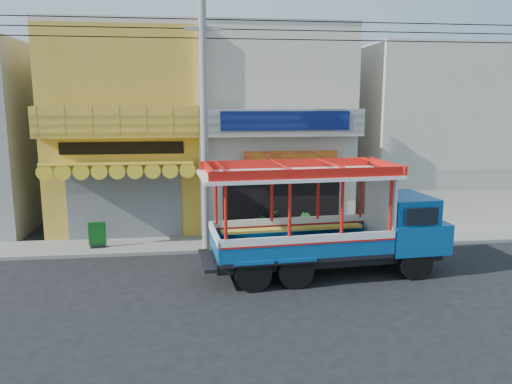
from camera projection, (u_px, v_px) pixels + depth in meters
ground at (243, 283)px, 14.65m from camera, size 90.00×90.00×0.00m
sidewalk at (233, 243)px, 18.54m from camera, size 30.00×2.00×0.12m
shophouse_left at (131, 129)px, 21.21m from camera, size 6.00×7.50×8.24m
shophouse_right at (271, 128)px, 21.93m from camera, size 6.00×6.75×8.24m
party_pilaster at (204, 135)px, 18.55m from camera, size 0.35×0.30×8.00m
filler_building_right at (421, 133)px, 22.86m from camera, size 6.00×6.00×7.60m
utility_pole at (208, 108)px, 16.87m from camera, size 28.00×0.26×9.00m
songthaew_truck at (342, 221)px, 15.20m from camera, size 7.55×2.95×3.45m
green_sign at (97, 237)px, 17.70m from camera, size 0.60×0.33×0.92m
potted_plant_a at (265, 223)px, 19.26m from camera, size 1.17×1.14×0.99m
potted_plant_b at (306, 225)px, 18.98m from camera, size 0.67×0.64×0.94m
potted_plant_c at (371, 225)px, 19.18m from camera, size 0.50×0.50×0.86m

